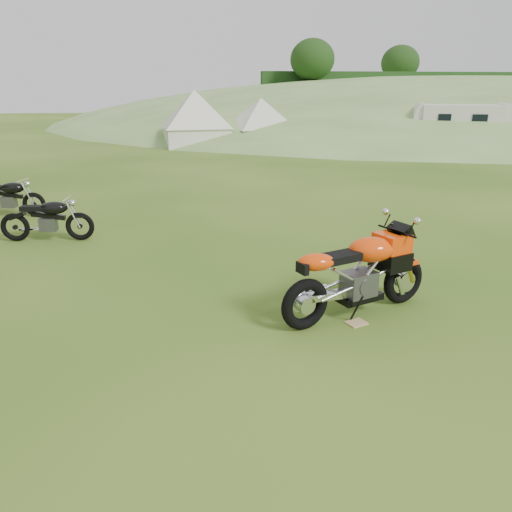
{
  "coord_description": "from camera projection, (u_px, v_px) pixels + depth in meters",
  "views": [
    {
      "loc": [
        -0.85,
        -5.71,
        2.97
      ],
      "look_at": [
        0.01,
        0.4,
        0.88
      ],
      "focal_mm": 35.0,
      "sensor_mm": 36.0,
      "label": 1
    }
  ],
  "objects": [
    {
      "name": "plywood_board",
      "position": [
        356.0,
        323.0,
        6.61
      ],
      "size": [
        0.31,
        0.28,
        0.02
      ],
      "primitive_type": "cube",
      "rotation": [
        0.0,
        0.0,
        0.38
      ],
      "color": "tan",
      "rests_on": "ground"
    },
    {
      "name": "vintage_moto_b",
      "position": [
        47.0,
        218.0,
        10.04
      ],
      "size": [
        1.83,
        0.57,
        0.95
      ],
      "primitive_type": null,
      "rotation": [
        0.0,
        0.0,
        -0.08
      ],
      "color": "black",
      "rests_on": "ground"
    },
    {
      "name": "caravan",
      "position": [
        460.0,
        127.0,
        25.0
      ],
      "size": [
        5.14,
        3.6,
        2.2
      ],
      "primitive_type": null,
      "rotation": [
        0.0,
        0.0,
        -0.35
      ],
      "color": "silver",
      "rests_on": "ground"
    },
    {
      "name": "ground",
      "position": [
        260.0,
        330.0,
        6.43
      ],
      "size": [
        120.0,
        120.0,
        0.0
      ],
      "primitive_type": "plane",
      "color": "#2C4E10",
      "rests_on": "ground"
    },
    {
      "name": "hillside",
      "position": [
        450.0,
        120.0,
        47.08
      ],
      "size": [
        80.0,
        64.0,
        8.0
      ],
      "primitive_type": "ellipsoid",
      "color": "#5F8744",
      "rests_on": "ground"
    },
    {
      "name": "tent_left",
      "position": [
        195.0,
        119.0,
        26.17
      ],
      "size": [
        3.55,
        3.55,
        2.77
      ],
      "primitive_type": null,
      "rotation": [
        0.0,
        0.0,
        0.12
      ],
      "color": "silver",
      "rests_on": "ground"
    },
    {
      "name": "hedgerow",
      "position": [
        450.0,
        120.0,
        47.08
      ],
      "size": [
        36.0,
        1.2,
        8.6
      ],
      "primitive_type": null,
      "color": "#143311",
      "rests_on": "ground"
    },
    {
      "name": "tent_mid",
      "position": [
        261.0,
        121.0,
        26.74
      ],
      "size": [
        3.41,
        3.41,
        2.52
      ],
      "primitive_type": null,
      "rotation": [
        0.0,
        0.0,
        0.2
      ],
      "color": "beige",
      "rests_on": "ground"
    },
    {
      "name": "sport_motorcycle",
      "position": [
        358.0,
        268.0,
        6.66
      ],
      "size": [
        2.33,
        1.36,
        1.37
      ],
      "primitive_type": null,
      "rotation": [
        0.0,
        0.0,
        0.37
      ],
      "color": "#EA3E08",
      "rests_on": "ground"
    },
    {
      "name": "vintage_moto_d",
      "position": [
        7.0,
        196.0,
        12.01
      ],
      "size": [
        1.86,
        0.8,
        0.96
      ],
      "primitive_type": null,
      "rotation": [
        0.0,
        0.0,
        -0.22
      ],
      "color": "black",
      "rests_on": "ground"
    }
  ]
}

